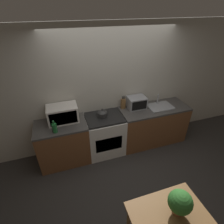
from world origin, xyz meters
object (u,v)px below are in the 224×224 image
(microwave, at_px, (63,114))
(bottle, at_px, (54,128))
(kettle, at_px, (102,113))
(toaster_oven, at_px, (137,102))
(stove_range, at_px, (105,134))
(dining_table, at_px, (167,218))

(microwave, relative_size, bottle, 2.35)
(kettle, distance_m, toaster_oven, 0.80)
(kettle, bearing_deg, bottle, -166.56)
(microwave, xyz_separation_m, bottle, (-0.18, -0.30, -0.07))
(stove_range, xyz_separation_m, dining_table, (0.21, -1.97, 0.19))
(kettle, height_order, dining_table, kettle)
(toaster_oven, relative_size, dining_table, 0.42)
(dining_table, bearing_deg, kettle, 96.98)
(stove_range, bearing_deg, bottle, -168.73)
(toaster_oven, bearing_deg, dining_table, -104.62)
(stove_range, xyz_separation_m, microwave, (-0.78, 0.11, 0.62))
(microwave, relative_size, dining_table, 0.62)
(microwave, distance_m, bottle, 0.36)
(kettle, xyz_separation_m, toaster_oven, (0.79, 0.11, 0.05))
(bottle, distance_m, toaster_oven, 1.75)
(toaster_oven, distance_m, dining_table, 2.21)
(microwave, bearing_deg, dining_table, -64.41)
(toaster_oven, bearing_deg, stove_range, -169.48)
(microwave, xyz_separation_m, dining_table, (1.00, -2.08, -0.43))
(stove_range, relative_size, bottle, 3.77)
(toaster_oven, height_order, dining_table, toaster_oven)
(microwave, bearing_deg, stove_range, -8.21)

